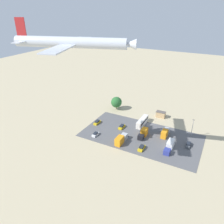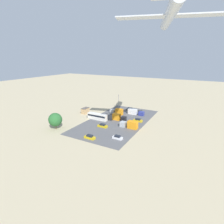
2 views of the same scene
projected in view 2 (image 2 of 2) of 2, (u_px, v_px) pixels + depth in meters
The scene contains 16 objects.
ground_plane at pixel (99, 117), 96.03m from camera, with size 400.00×400.00×0.00m, color tan.
parking_lot_surface at pixel (118, 121), 90.63m from camera, with size 53.47×28.21×0.08m.
shed_building at pixel (85, 111), 102.61m from camera, with size 4.92×2.99×3.22m.
bus at pixel (97, 116), 92.05m from camera, with size 2.50×11.04×3.27m.
parked_car_0 at pixel (118, 137), 70.47m from camera, with size 1.72×4.16×1.45m.
parked_car_1 at pixel (103, 126), 82.40m from camera, with size 1.82×4.69×1.53m.
parked_car_2 at pixel (130, 109), 108.75m from camera, with size 1.71×4.73×1.62m.
parked_car_3 at pixel (90, 137), 70.66m from camera, with size 1.72×4.64×1.59m.
parked_car_4 at pixel (138, 120), 89.40m from camera, with size 1.90×4.60×1.60m.
parked_truck_0 at pixel (118, 117), 91.08m from camera, with size 2.48×7.26×3.38m.
parked_truck_1 at pixel (130, 125), 81.01m from camera, with size 2.51×8.44×3.51m.
parked_truck_2 at pixel (135, 112), 100.26m from camera, with size 2.47×9.32×3.11m.
parked_truck_3 at pixel (117, 112), 100.73m from camera, with size 2.37×7.70×3.36m.
tree_near_shed at pixel (55, 120), 79.32m from camera, with size 6.19×6.19×7.60m.
light_pole_lot_centre at pixel (118, 101), 110.79m from camera, with size 0.90×0.28×8.94m.
airplane at pixel (170, 15), 52.86m from camera, with size 38.26×32.56×8.84m.
Camera 2 is at (75.95, 50.13, 31.68)m, focal length 28.00 mm.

